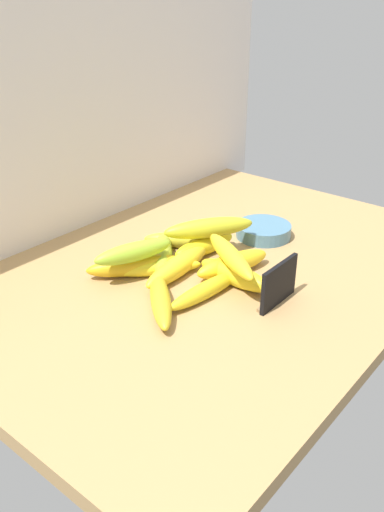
# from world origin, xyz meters

# --- Properties ---
(counter_top) EXTENTS (1.10, 0.76, 0.03)m
(counter_top) POSITION_xyz_m (0.00, 0.00, 0.01)
(counter_top) COLOR #A6814F
(counter_top) RESTS_ON ground
(back_wall) EXTENTS (1.30, 0.02, 0.70)m
(back_wall) POSITION_xyz_m (0.00, 0.39, 0.35)
(back_wall) COLOR silver
(back_wall) RESTS_ON ground
(chalkboard_sign) EXTENTS (0.11, 0.02, 0.08)m
(chalkboard_sign) POSITION_xyz_m (-0.04, -0.17, 0.07)
(chalkboard_sign) COLOR black
(chalkboard_sign) RESTS_ON counter_top
(fruit_bowl) EXTENTS (0.13, 0.13, 0.03)m
(fruit_bowl) POSITION_xyz_m (0.19, 0.01, 0.05)
(fruit_bowl) COLOR teal
(fruit_bowl) RESTS_ON counter_top
(banana_0) EXTENTS (0.16, 0.17, 0.04)m
(banana_0) POSITION_xyz_m (-0.19, -0.02, 0.05)
(banana_0) COLOR gold
(banana_0) RESTS_ON counter_top
(banana_1) EXTENTS (0.17, 0.07, 0.04)m
(banana_1) POSITION_xyz_m (0.03, 0.06, 0.05)
(banana_1) COLOR yellow
(banana_1) RESTS_ON counter_top
(banana_2) EXTENTS (0.18, 0.17, 0.04)m
(banana_2) POSITION_xyz_m (-0.06, 0.10, 0.05)
(banana_2) COLOR #9AAD2D
(banana_2) RESTS_ON counter_top
(banana_3) EXTENTS (0.20, 0.06, 0.04)m
(banana_3) POSITION_xyz_m (-0.08, 0.04, 0.05)
(banana_3) COLOR yellow
(banana_3) RESTS_ON counter_top
(banana_4) EXTENTS (0.18, 0.15, 0.04)m
(banana_4) POSITION_xyz_m (-0.13, 0.11, 0.05)
(banana_4) COLOR gold
(banana_4) RESTS_ON counter_top
(banana_5) EXTENTS (0.16, 0.15, 0.03)m
(banana_5) POSITION_xyz_m (-0.11, 0.08, 0.05)
(banana_5) COLOR yellow
(banana_5) RESTS_ON counter_top
(banana_6) EXTENTS (0.13, 0.16, 0.04)m
(banana_6) POSITION_xyz_m (0.02, 0.12, 0.05)
(banana_6) COLOR gold
(banana_6) RESTS_ON counter_top
(banana_7) EXTENTS (0.05, 0.17, 0.04)m
(banana_7) POSITION_xyz_m (-0.03, -0.07, 0.05)
(banana_7) COLOR yellow
(banana_7) RESTS_ON counter_top
(banana_8) EXTENTS (0.18, 0.09, 0.04)m
(banana_8) POSITION_xyz_m (-0.00, -0.04, 0.05)
(banana_8) COLOR yellow
(banana_8) RESTS_ON counter_top
(banana_9) EXTENTS (0.19, 0.05, 0.03)m
(banana_9) POSITION_xyz_m (-0.11, -0.06, 0.05)
(banana_9) COLOR yellow
(banana_9) RESTS_ON counter_top
(banana_10) EXTENTS (0.19, 0.15, 0.04)m
(banana_10) POSITION_xyz_m (0.04, 0.05, 0.09)
(banana_10) COLOR gold
(banana_10) RESTS_ON banana_1
(banana_11) EXTENTS (0.17, 0.09, 0.04)m
(banana_11) POSITION_xyz_m (-0.15, 0.10, 0.09)
(banana_11) COLOR #94BC2D
(banana_11) RESTS_ON banana_4
(banana_12) EXTENTS (0.13, 0.19, 0.04)m
(banana_12) POSITION_xyz_m (-0.04, -0.06, 0.09)
(banana_12) COLOR yellow
(banana_12) RESTS_ON banana_7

